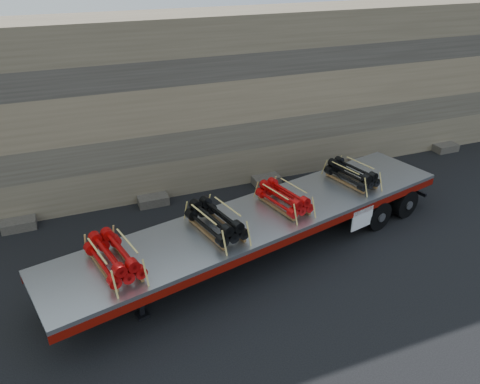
{
  "coord_description": "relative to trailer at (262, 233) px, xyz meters",
  "views": [
    {
      "loc": [
        -5.83,
        -11.93,
        9.28
      ],
      "look_at": [
        -0.58,
        1.3,
        1.75
      ],
      "focal_mm": 35.0,
      "sensor_mm": 36.0,
      "label": 1
    }
  ],
  "objects": [
    {
      "name": "ground",
      "position": [
        0.27,
        -0.08,
        -0.73
      ],
      "size": [
        120.0,
        120.0,
        0.0
      ],
      "primitive_type": "plane",
      "color": "black",
      "rests_on": "ground"
    },
    {
      "name": "trailer",
      "position": [
        0.0,
        0.0,
        0.0
      ],
      "size": [
        14.77,
        6.02,
        1.45
      ],
      "primitive_type": null,
      "rotation": [
        0.0,
        0.0,
        0.23
      ],
      "color": "#A5A7AC",
      "rests_on": "ground"
    },
    {
      "name": "rock_wall",
      "position": [
        0.27,
        6.42,
        2.77
      ],
      "size": [
        44.0,
        3.0,
        7.0
      ],
      "primitive_type": "cube",
      "color": "#7A6B54",
      "rests_on": "ground"
    },
    {
      "name": "bundle_rear",
      "position": [
        4.02,
        0.94,
        1.06
      ],
      "size": [
        1.36,
        2.07,
        0.67
      ],
      "primitive_type": null,
      "rotation": [
        0.0,
        0.0,
        0.23
      ],
      "color": "black",
      "rests_on": "trailer"
    },
    {
      "name": "bundle_front",
      "position": [
        -4.92,
        -1.15,
        1.09
      ],
      "size": [
        1.46,
        2.22,
        0.72
      ],
      "primitive_type": null,
      "rotation": [
        0.0,
        0.0,
        0.23
      ],
      "color": "#B10909",
      "rests_on": "trailer"
    },
    {
      "name": "bundle_midrear",
      "position": [
        0.87,
        0.2,
        1.06
      ],
      "size": [
        1.36,
        2.08,
        0.68
      ],
      "primitive_type": null,
      "rotation": [
        0.0,
        0.0,
        0.23
      ],
      "color": "#B10909",
      "rests_on": "trailer"
    },
    {
      "name": "bundle_midfront",
      "position": [
        -1.75,
        -0.41,
        1.09
      ],
      "size": [
        1.48,
        2.25,
        0.73
      ],
      "primitive_type": null,
      "rotation": [
        0.0,
        0.0,
        0.23
      ],
      "color": "black",
      "rests_on": "trailer"
    }
  ]
}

